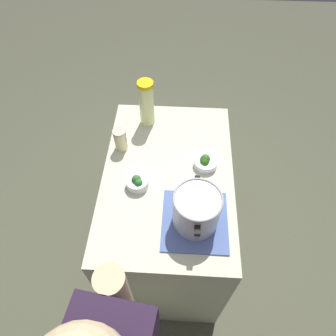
% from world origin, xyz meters
% --- Properties ---
extents(ground_plane, '(8.00, 8.00, 0.00)m').
position_xyz_m(ground_plane, '(0.00, 0.00, 0.00)').
color(ground_plane, '#4E523D').
extents(counter_slab, '(1.02, 0.67, 0.92)m').
position_xyz_m(counter_slab, '(0.00, 0.00, 0.46)').
color(counter_slab, beige).
rests_on(counter_slab, ground_plane).
extents(dish_cloth, '(0.31, 0.30, 0.01)m').
position_xyz_m(dish_cloth, '(0.26, 0.14, 0.92)').
color(dish_cloth, '#5068A1').
rests_on(dish_cloth, counter_slab).
extents(cooking_pot, '(0.28, 0.21, 0.19)m').
position_xyz_m(cooking_pot, '(0.26, 0.14, 1.03)').
color(cooking_pot, '#B7B7BC').
rests_on(cooking_pot, dish_cloth).
extents(lemonade_pitcher, '(0.09, 0.09, 0.28)m').
position_xyz_m(lemonade_pitcher, '(-0.37, -0.14, 1.06)').
color(lemonade_pitcher, '#E0EA9A').
rests_on(lemonade_pitcher, counter_slab).
extents(mason_jar, '(0.07, 0.07, 0.13)m').
position_xyz_m(mason_jar, '(-0.16, -0.26, 0.98)').
color(mason_jar, beige).
rests_on(mason_jar, counter_slab).
extents(broccoli_bowl_front, '(0.11, 0.11, 0.08)m').
position_xyz_m(broccoli_bowl_front, '(0.08, -0.15, 0.95)').
color(broccoli_bowl_front, silver).
rests_on(broccoli_bowl_front, counter_slab).
extents(broccoli_bowl_center, '(0.12, 0.12, 0.08)m').
position_xyz_m(broccoli_bowl_center, '(-0.07, 0.19, 0.95)').
color(broccoli_bowl_center, silver).
rests_on(broccoli_bowl_center, counter_slab).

